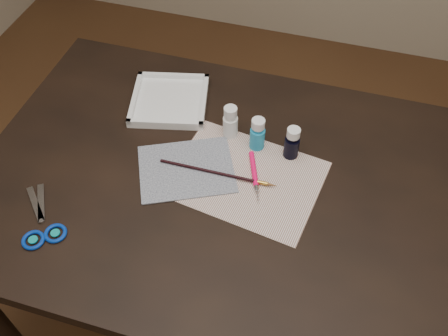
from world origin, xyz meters
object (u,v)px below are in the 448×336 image
(canvas, at_px, (186,169))
(palette_tray, at_px, (170,100))
(paint_bottle_white, at_px, (230,122))
(scissors, at_px, (37,216))
(paint_bottle_cyan, at_px, (258,134))
(paper, at_px, (246,178))
(paint_bottle_navy, at_px, (292,143))

(canvas, bearing_deg, palette_tray, 120.06)
(paint_bottle_white, bearing_deg, palette_tray, 160.77)
(canvas, relative_size, palette_tray, 1.13)
(scissors, bearing_deg, paint_bottle_cyan, -94.99)
(paper, bearing_deg, palette_tray, 143.86)
(paper, height_order, paint_bottle_navy, paint_bottle_navy)
(paint_bottle_navy, xyz_separation_m, scissors, (-0.55, -0.38, -0.04))
(paint_bottle_cyan, height_order, paint_bottle_navy, paint_bottle_cyan)
(paper, distance_m, scissors, 0.53)
(paint_bottle_white, distance_m, scissors, 0.55)
(palette_tray, bearing_deg, paint_bottle_navy, -14.53)
(canvas, xyz_separation_m, paint_bottle_cyan, (0.16, 0.13, 0.05))
(canvas, relative_size, paint_bottle_white, 2.44)
(paint_bottle_cyan, bearing_deg, paint_bottle_white, 164.85)
(paint_bottle_cyan, height_order, scissors, paint_bottle_cyan)
(scissors, xyz_separation_m, palette_tray, (0.17, 0.48, 0.01))
(paint_bottle_white, height_order, paint_bottle_navy, paint_bottle_white)
(canvas, relative_size, scissors, 1.16)
(paint_bottle_cyan, relative_size, palette_tray, 0.46)
(paint_bottle_white, height_order, scissors, paint_bottle_white)
(paint_bottle_cyan, bearing_deg, paper, -90.07)
(paint_bottle_white, bearing_deg, paper, -59.49)
(palette_tray, bearing_deg, paint_bottle_white, -19.23)
(paper, height_order, paint_bottle_cyan, paint_bottle_cyan)
(paint_bottle_navy, distance_m, palette_tray, 0.40)
(paint_bottle_white, xyz_separation_m, scissors, (-0.37, -0.40, -0.04))
(paper, relative_size, paint_bottle_navy, 3.87)
(paper, height_order, palette_tray, palette_tray)
(paint_bottle_white, relative_size, palette_tray, 0.46)
(paint_bottle_white, bearing_deg, scissors, -132.90)
(paint_bottle_white, relative_size, paint_bottle_navy, 1.03)
(paper, relative_size, canvas, 1.54)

